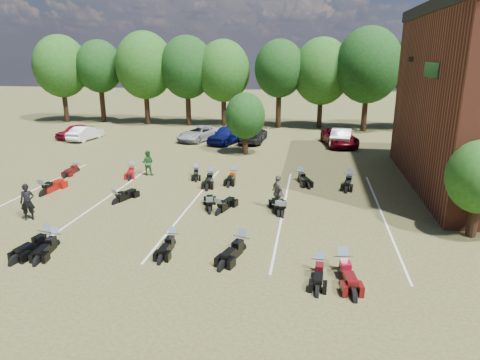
% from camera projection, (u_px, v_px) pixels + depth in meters
% --- Properties ---
extents(ground, '(160.00, 160.00, 0.00)m').
position_uv_depth(ground, '(236.00, 229.00, 19.87)').
color(ground, brown).
rests_on(ground, ground).
extents(car_0, '(2.94, 4.17, 1.32)m').
position_uv_depth(car_0, '(75.00, 131.00, 41.09)').
color(car_0, maroon).
rests_on(car_0, ground).
extents(car_1, '(1.96, 4.17, 1.32)m').
position_uv_depth(car_1, '(86.00, 133.00, 40.22)').
color(car_1, silver).
rests_on(car_1, ground).
extents(car_2, '(3.82, 5.29, 1.34)m').
position_uv_depth(car_2, '(198.00, 133.00, 39.98)').
color(car_2, '#979A9F').
rests_on(car_2, ground).
extents(car_3, '(2.32, 5.23, 1.49)m').
position_uv_depth(car_3, '(253.00, 134.00, 39.31)').
color(car_3, black).
rests_on(car_3, ground).
extents(car_4, '(3.27, 5.04, 1.60)m').
position_uv_depth(car_4, '(227.00, 134.00, 38.78)').
color(car_4, '#0B0F50').
rests_on(car_4, ground).
extents(car_5, '(2.30, 4.97, 1.58)m').
position_uv_depth(car_5, '(342.00, 137.00, 37.79)').
color(car_5, beige).
rests_on(car_5, ground).
extents(car_6, '(3.43, 5.76, 1.50)m').
position_uv_depth(car_6, '(339.00, 137.00, 37.72)').
color(car_6, '#53040E').
rests_on(car_6, ground).
extents(car_7, '(2.18, 4.96, 1.42)m').
position_uv_depth(car_7, '(440.00, 143.00, 35.37)').
color(car_7, '#3D3D43').
rests_on(car_7, ground).
extents(person_black, '(0.79, 0.68, 1.82)m').
position_uv_depth(person_black, '(27.00, 202.00, 20.78)').
color(person_black, black).
rests_on(person_black, ground).
extents(person_green, '(0.85, 0.68, 1.70)m').
position_uv_depth(person_green, '(148.00, 163.00, 28.53)').
color(person_green, '#225B28').
rests_on(person_green, ground).
extents(person_grey, '(0.99, 1.19, 1.90)m').
position_uv_depth(person_grey, '(278.00, 193.00, 22.02)').
color(person_grey, '#605A52').
rests_on(person_grey, ground).
extents(motorcycle_0, '(0.93, 2.20, 1.19)m').
position_uv_depth(motorcycle_0, '(56.00, 247.00, 18.08)').
color(motorcycle_0, black).
rests_on(motorcycle_0, ground).
extents(motorcycle_1, '(1.09, 2.43, 1.31)m').
position_uv_depth(motorcycle_1, '(47.00, 246.00, 18.18)').
color(motorcycle_1, black).
rests_on(motorcycle_1, ground).
extents(motorcycle_2, '(0.67, 2.09, 1.16)m').
position_uv_depth(motorcycle_2, '(173.00, 246.00, 18.14)').
color(motorcycle_2, black).
rests_on(motorcycle_2, ground).
extents(motorcycle_3, '(1.37, 2.46, 1.31)m').
position_uv_depth(motorcycle_3, '(241.00, 251.00, 17.66)').
color(motorcycle_3, black).
rests_on(motorcycle_3, ground).
extents(motorcycle_5, '(0.77, 2.09, 1.15)m').
position_uv_depth(motorcycle_5, '(319.00, 273.00, 15.90)').
color(motorcycle_5, black).
rests_on(motorcycle_5, ground).
extents(motorcycle_6, '(1.12, 2.53, 1.36)m').
position_uv_depth(motorcycle_6, '(342.00, 272.00, 15.95)').
color(motorcycle_6, '#4D0B0B').
rests_on(motorcycle_6, ground).
extents(motorcycle_7, '(0.96, 2.52, 1.38)m').
position_uv_depth(motorcycle_7, '(44.00, 195.00, 24.63)').
color(motorcycle_7, maroon).
rests_on(motorcycle_7, ground).
extents(motorcycle_9, '(1.34, 2.23, 1.19)m').
position_uv_depth(motorcycle_9, '(117.00, 203.00, 23.29)').
color(motorcycle_9, black).
rests_on(motorcycle_9, ground).
extents(motorcycle_10, '(1.19, 2.31, 1.23)m').
position_uv_depth(motorcycle_10, '(210.00, 212.00, 21.97)').
color(motorcycle_10, black).
rests_on(motorcycle_10, ground).
extents(motorcycle_11, '(1.29, 2.32, 1.23)m').
position_uv_depth(motorcycle_11, '(219.00, 214.00, 21.75)').
color(motorcycle_11, black).
rests_on(motorcycle_11, ground).
extents(motorcycle_12, '(1.12, 2.20, 1.17)m').
position_uv_depth(motorcycle_12, '(278.00, 215.00, 21.59)').
color(motorcycle_12, black).
rests_on(motorcycle_12, ground).
extents(motorcycle_13, '(0.98, 2.16, 1.16)m').
position_uv_depth(motorcycle_13, '(282.00, 216.00, 21.46)').
color(motorcycle_13, black).
rests_on(motorcycle_13, ground).
extents(motorcycle_14, '(0.71, 2.08, 1.15)m').
position_uv_depth(motorcycle_14, '(77.00, 172.00, 29.59)').
color(motorcycle_14, '#3E080B').
rests_on(motorcycle_14, ground).
extents(motorcycle_15, '(1.22, 2.27, 1.20)m').
position_uv_depth(motorcycle_15, '(133.00, 173.00, 29.12)').
color(motorcycle_15, maroon).
rests_on(motorcycle_15, ground).
extents(motorcycle_16, '(1.12, 2.09, 1.11)m').
position_uv_depth(motorcycle_16, '(196.00, 175.00, 28.71)').
color(motorcycle_16, black).
rests_on(motorcycle_16, ground).
extents(motorcycle_17, '(0.74, 2.26, 1.26)m').
position_uv_depth(motorcycle_17, '(234.00, 179.00, 27.76)').
color(motorcycle_17, black).
rests_on(motorcycle_17, ground).
extents(motorcycle_18, '(1.01, 2.48, 1.35)m').
position_uv_depth(motorcycle_18, '(211.00, 182.00, 27.28)').
color(motorcycle_18, black).
rests_on(motorcycle_18, ground).
extents(motorcycle_19, '(1.43, 2.42, 1.28)m').
position_uv_depth(motorcycle_19, '(300.00, 180.00, 27.50)').
color(motorcycle_19, black).
rests_on(motorcycle_19, ground).
extents(motorcycle_20, '(1.14, 2.44, 1.31)m').
position_uv_depth(motorcycle_20, '(349.00, 184.00, 26.72)').
color(motorcycle_20, black).
rests_on(motorcycle_20, ground).
extents(tree_line, '(56.00, 6.00, 9.79)m').
position_uv_depth(tree_line, '(274.00, 69.00, 45.65)').
color(tree_line, black).
rests_on(tree_line, ground).
extents(young_tree_near_building, '(2.80, 2.80, 4.16)m').
position_uv_depth(young_tree_near_building, '(480.00, 177.00, 18.36)').
color(young_tree_near_building, black).
rests_on(young_tree_near_building, ground).
extents(young_tree_midfield, '(3.20, 3.20, 4.70)m').
position_uv_depth(young_tree_midfield, '(245.00, 116.00, 33.96)').
color(young_tree_midfield, black).
rests_on(young_tree_midfield, ground).
extents(parking_lines, '(20.10, 14.00, 0.01)m').
position_uv_depth(parking_lines, '(191.00, 204.00, 23.18)').
color(parking_lines, silver).
rests_on(parking_lines, ground).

